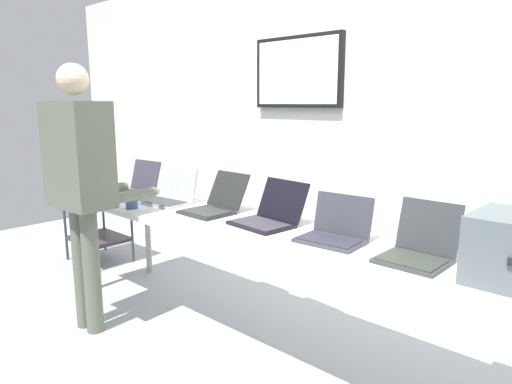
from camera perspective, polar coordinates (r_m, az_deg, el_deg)
The scene contains 13 objects.
ground at distance 3.08m, azimuth 0.35°, elevation -18.40°, with size 8.00×8.00×0.04m, color #959AA0.
back_wall at distance 3.61m, azimuth 12.50°, elevation 8.61°, with size 8.00×0.11×2.70m.
workbench at distance 2.80m, azimuth 0.36°, elevation -5.25°, with size 3.31×0.70×0.76m.
laptop_station_0 at distance 3.88m, azimuth -14.69°, elevation 0.63°, with size 0.35×0.35×0.27m.
laptop_station_1 at distance 3.49m, azimuth -10.68°, elevation -0.36°, with size 0.39×0.33×0.26m.
laptop_station_2 at distance 3.15m, azimuth -5.11°, elevation -1.45°, with size 0.33×0.40×0.26m.
laptop_station_3 at distance 2.82m, azimuth 1.67°, elevation -2.85°, with size 0.40×0.40×0.26m.
laptop_station_4 at distance 2.53m, azimuth 9.75°, elevation -4.75°, with size 0.36×0.30×0.24m.
laptop_station_5 at distance 2.32m, azimuth 19.50°, elevation -6.53°, with size 0.30×0.33×0.27m.
person at distance 3.12m, azimuth -20.88°, elevation 2.11°, with size 0.45×0.60×1.73m.
coffee_mug at distance 3.36m, azimuth -15.15°, elevation -1.28°, with size 0.08×0.08×0.09m.
paper_sheet at distance 3.61m, azimuth -16.12°, elevation -1.17°, with size 0.26×0.33×0.00m.
storage_cart at distance 4.61m, azimuth -19.02°, elevation -3.10°, with size 0.56×0.44×0.63m.
Camera 1 is at (1.81, -1.99, 1.49)m, focal length 32.28 mm.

